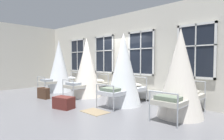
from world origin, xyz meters
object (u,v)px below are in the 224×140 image
cot_third (123,70)px  suitcase_dark (43,93)px  cot_first (59,67)px  travel_trunk (64,103)px  cot_second (87,68)px  cot_fourth (180,74)px

cot_third → suitcase_dark: cot_third is taller
cot_first → cot_third: 4.17m
suitcase_dark → travel_trunk: suitcase_dark is taller
cot_second → cot_fourth: bearing=-90.3°
cot_fourth → suitcase_dark: size_ratio=4.16×
cot_first → suitcase_dark: 2.10m
suitcase_dark → cot_first: bearing=120.1°
cot_first → cot_fourth: size_ratio=1.05×
cot_third → travel_trunk: bearing=147.4°
cot_first → suitcase_dark: bearing=-139.9°
cot_first → travel_trunk: (3.12, -1.71, -1.05)m
cot_first → cot_second: cot_first is taller
cot_third → travel_trunk: size_ratio=3.89×
cot_fourth → suitcase_dark: (-5.02, -1.43, -0.95)m
cot_first → suitcase_dark: (1.16, -1.42, -1.02)m
cot_third → travel_trunk: cot_third is taller
cot_first → cot_third: bearing=-88.9°
cot_second → cot_third: bearing=-91.1°
cot_third → suitcase_dark: bearing=114.1°
travel_trunk → cot_fourth: bearing=29.4°
cot_first → cot_second: size_ratio=1.02×
cot_first → travel_trunk: 3.71m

